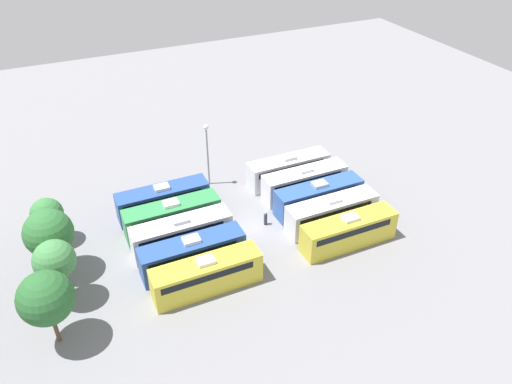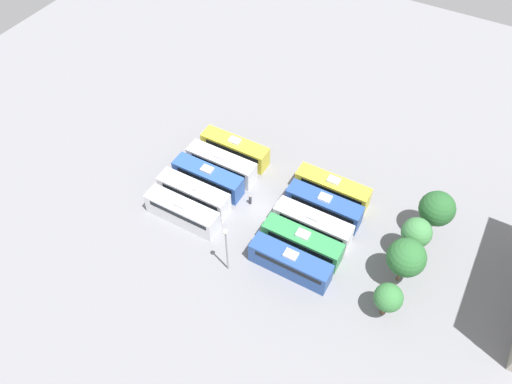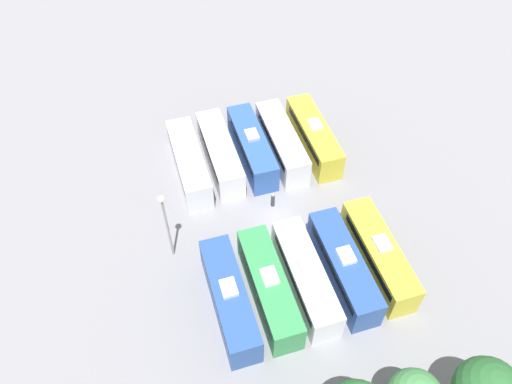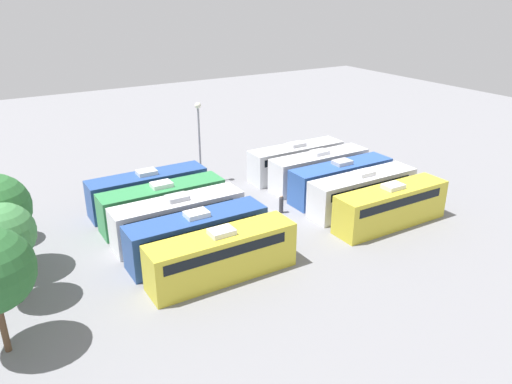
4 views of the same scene
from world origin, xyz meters
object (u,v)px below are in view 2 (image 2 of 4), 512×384
Objects in this scene: bus_0 at (235,149)px; bus_2 at (208,177)px; bus_6 at (324,206)px; light_pole at (226,243)px; bus_1 at (222,164)px; bus_7 at (313,224)px; tree_1 at (417,233)px; bus_9 at (290,262)px; tree_0 at (437,209)px; bus_4 at (182,211)px; tree_2 at (406,258)px; bus_5 at (333,188)px; bus_3 at (194,194)px; bus_8 at (302,242)px; worker_person at (250,200)px; tree_3 at (388,298)px.

bus_0 and bus_2 have the same top height.
light_pole is (13.21, -6.51, 3.62)m from bus_6.
bus_7 is at bearing 78.16° from bus_1.
tree_1 reaches higher than bus_6.
bus_9 is 18.92m from tree_0.
bus_2 is 16.05m from bus_6.
bus_4 is 15.50m from bus_9.
tree_1 is at bearing 88.86° from bus_1.
bus_0 is at bearing -106.27° from tree_2.
bus_0 is 1.55× the size of tree_1.
bus_5 is at bearing 102.58° from bus_1.
bus_3 and bus_8 have the same top height.
bus_3 is at bearing -86.08° from tree_2.
bus_8 is at bearing 78.29° from bus_2.
light_pole is (10.10, 2.70, 4.60)m from worker_person.
bus_8 is 10.07m from light_pole.
bus_7 is at bearing -60.72° from tree_0.
bus_9 is (3.25, 15.90, 0.00)m from bus_3.
tree_3 reaches higher than bus_9.
bus_6 is 9.77m from bus_9.
worker_person is 0.32× the size of tree_3.
tree_3 is at bearing 62.02° from bus_7.
tree_3 is at bearing 42.93° from bus_5.
bus_7 is 1.55× the size of tree_1.
tree_0 is at bearing 128.83° from bus_8.
tree_1 reaches higher than bus_2.
bus_7 is (3.36, 0.00, 0.00)m from bus_6.
bus_1 is 15.50m from bus_6.
bus_2 is 16.10m from bus_8.
bus_3 and bus_5 have the same top height.
tree_1 is at bearing 124.46° from light_pole.
light_pole is at bearing 14.96° from worker_person.
bus_7 is 6.15× the size of worker_person.
bus_0 is 1.00× the size of bus_9.
tree_2 is at bearing 83.89° from bus_7.
bus_4 is at bearing -43.06° from worker_person.
bus_7 is (-6.39, 15.42, 0.00)m from bus_4.
bus_0 is at bearing 178.01° from bus_1.
bus_1 is 6.42m from bus_3.
bus_0 reaches higher than worker_person.
worker_person is 0.21× the size of light_pole.
bus_2 is at bearing 178.43° from bus_3.
bus_0 is 15.15m from bus_5.
bus_1 is 1.96× the size of tree_3.
bus_5 is 1.00× the size of bus_8.
tree_0 is 1.38× the size of tree_3.
bus_9 is at bearing -89.24° from tree_3.
bus_9 is 11.48m from worker_person.
tree_2 is (1.52, 21.05, 3.99)m from worker_person.
worker_person is at bearing 136.94° from bus_4.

